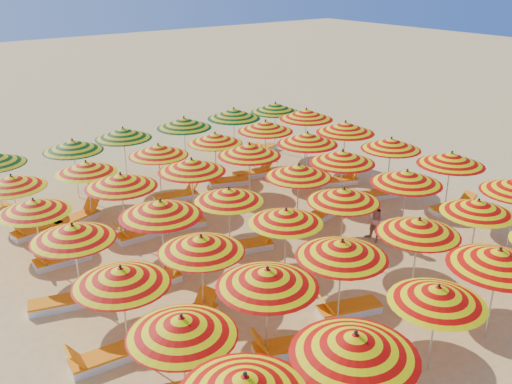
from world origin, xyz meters
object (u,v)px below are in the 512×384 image
lounger_4 (347,309)px  lounger_18 (78,218)px  umbrella_1 (355,345)px  umbrella_35 (306,114)px  umbrella_27 (249,150)px  lounger_17 (36,230)px  umbrella_19 (161,208)px  lounger_24 (262,149)px  lounger_8 (63,302)px  umbrella_39 (184,123)px  umbrella_7 (267,278)px  lounger_11 (327,211)px  umbrella_40 (234,114)px  umbrella_15 (344,195)px  lounger_3 (286,347)px  lounger_7 (453,208)px  umbrella_33 (215,138)px  lounger_23 (244,155)px  lounger_9 (153,281)px  lounger_15 (179,224)px  umbrella_12 (121,276)px  umbrella_25 (121,181)px  umbrella_34 (265,126)px  umbrella_31 (86,167)px  lounger_14 (140,234)px  lounger_21 (254,173)px  lounger_20 (228,181)px  umbrella_41 (275,108)px  umbrella_8 (342,249)px  umbrella_2 (438,295)px  umbrella_9 (419,227)px  umbrella_38 (123,133)px  umbrella_37 (73,146)px  umbrella_14 (286,216)px  lounger_12 (376,194)px  umbrella_29 (345,128)px  lounger_5 (105,358)px  umbrella_28 (307,138)px  umbrella_21 (299,171)px  umbrella_16 (407,177)px  umbrella_30 (12,182)px  lounger_16 (338,181)px  umbrella_17 (451,159)px  umbrella_22 (342,157)px  umbrella_6 (182,326)px  umbrella_3 (499,258)px  umbrella_26 (192,165)px  beachgoer_b (374,221)px  lounger_19 (177,196)px  umbrella_24 (34,206)px

lounger_4 → lounger_18: bearing=-51.9°
umbrella_1 → umbrella_35: (10.42, 13.06, 0.07)m
umbrella_27 → lounger_17: size_ratio=1.42×
umbrella_19 → lounger_24: bearing=39.0°
lounger_8 → umbrella_39: bearing=58.4°
umbrella_7 → lounger_11: umbrella_7 is taller
umbrella_19 → umbrella_40: 10.89m
umbrella_35 → umbrella_15: bearing=-124.4°
lounger_3 → lounger_7: 10.68m
umbrella_33 → umbrella_40: 3.38m
umbrella_15 → lounger_23: size_ratio=1.35×
lounger_9 → lounger_15: bearing=51.6°
umbrella_12 → umbrella_25: umbrella_25 is taller
umbrella_35 → lounger_15: bearing=-162.1°
umbrella_1 → umbrella_34: umbrella_1 is taller
umbrella_39 → lounger_11: umbrella_39 is taller
umbrella_31 → lounger_11: 8.80m
lounger_14 → lounger_15: 1.47m
lounger_18 → lounger_21: 7.91m
umbrella_27 → lounger_20: 3.14m
umbrella_1 → umbrella_41: bearing=55.7°
umbrella_8 → lounger_17: bearing=114.7°
umbrella_2 → umbrella_9: (2.26, 2.30, 0.11)m
umbrella_38 → lounger_3: bearing=-98.4°
umbrella_37 → umbrella_25: bearing=-92.1°
umbrella_2 → umbrella_14: size_ratio=1.07×
umbrella_37 → lounger_14: 5.19m
lounger_12 → umbrella_31: bearing=172.5°
umbrella_29 → lounger_21: umbrella_29 is taller
umbrella_1 → umbrella_38: umbrella_1 is taller
umbrella_31 → lounger_5: (-2.88, -7.93, -1.86)m
umbrella_35 → umbrella_41: umbrella_35 is taller
umbrella_28 → umbrella_21: bearing=-136.6°
umbrella_28 → lounger_15: 6.20m
umbrella_16 → lounger_15: bearing=137.2°
umbrella_30 → lounger_16: 12.68m
lounger_23 → umbrella_21: bearing=-97.5°
umbrella_38 → lounger_18: size_ratio=1.44×
umbrella_29 → lounger_23: 5.64m
umbrella_30 → lounger_17: umbrella_30 is taller
umbrella_17 → umbrella_22: 3.84m
umbrella_17 → lounger_23: size_ratio=1.57×
umbrella_8 → umbrella_14: bearing=81.7°
umbrella_17 → umbrella_6: bearing=-167.4°
umbrella_3 → umbrella_31: bearing=111.9°
umbrella_39 → umbrella_2: bearing=-99.2°
umbrella_26 → lounger_9: umbrella_26 is taller
lounger_4 → beachgoer_b: size_ratio=1.23×
lounger_16 → lounger_19: (-6.28, 2.63, 0.00)m
umbrella_24 → lounger_20: (8.49, 2.31, -1.85)m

